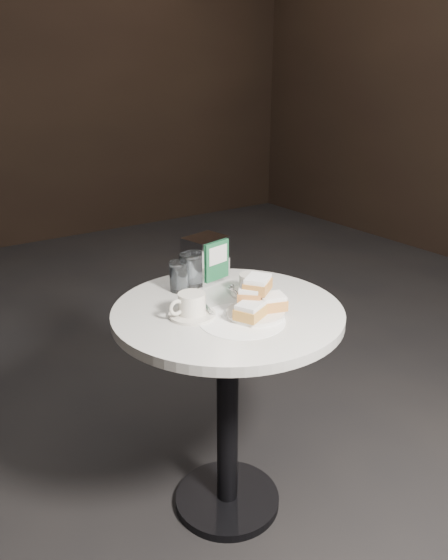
% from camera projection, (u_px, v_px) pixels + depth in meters
% --- Properties ---
extents(ground, '(7.00, 7.00, 0.00)m').
position_uv_depth(ground, '(227.00, 502.00, 1.91)').
color(ground, black).
rests_on(ground, ground).
extents(cafe_table, '(0.70, 0.70, 0.74)m').
position_uv_depth(cafe_table, '(228.00, 366.00, 1.72)').
color(cafe_table, black).
rests_on(cafe_table, ground).
extents(sugar_spill, '(0.26, 0.26, 0.00)m').
position_uv_depth(sugar_spill, '(242.00, 320.00, 1.56)').
color(sugar_spill, white).
rests_on(sugar_spill, cafe_table).
extents(beignet_plate, '(0.19, 0.19, 0.11)m').
position_uv_depth(beignet_plate, '(257.00, 302.00, 1.59)').
color(beignet_plate, silver).
rests_on(beignet_plate, cafe_table).
extents(coffee_cup_left, '(0.15, 0.14, 0.07)m').
position_uv_depth(coffee_cup_left, '(191.00, 306.00, 1.58)').
color(coffee_cup_left, silver).
rests_on(coffee_cup_left, cafe_table).
extents(coffee_cup_right, '(0.17, 0.17, 0.07)m').
position_uv_depth(coffee_cup_right, '(251.00, 286.00, 1.74)').
color(coffee_cup_right, white).
rests_on(coffee_cup_right, cafe_table).
extents(water_glass_left, '(0.07, 0.07, 0.10)m').
position_uv_depth(water_glass_left, '(179.00, 277.00, 1.76)').
color(water_glass_left, white).
rests_on(water_glass_left, cafe_table).
extents(water_glass_right, '(0.09, 0.09, 0.11)m').
position_uv_depth(water_glass_right, '(190.00, 271.00, 1.79)').
color(water_glass_right, white).
rests_on(water_glass_right, cafe_table).
extents(napkin_dispenser, '(0.15, 0.13, 0.15)m').
position_uv_depth(napkin_dispenser, '(206.00, 259.00, 1.84)').
color(napkin_dispenser, silver).
rests_on(napkin_dispenser, cafe_table).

